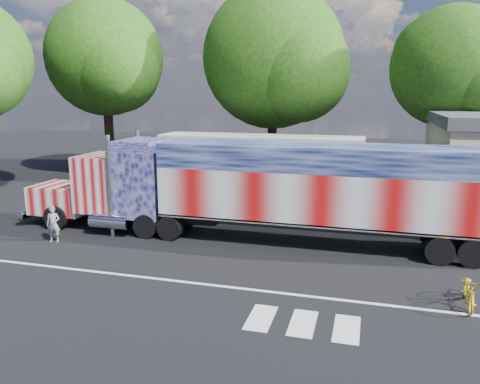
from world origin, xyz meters
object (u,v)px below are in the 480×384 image
(semi_truck, at_px, (263,187))
(coach_bus, at_px, (260,164))
(tree_ne_a, at_px, (454,68))
(bicycle, at_px, (469,290))
(woman, at_px, (53,224))
(tree_nw_a, at_px, (106,58))
(tree_n_mid, at_px, (275,58))

(semi_truck, height_order, coach_bus, semi_truck)
(tree_ne_a, bearing_deg, bicycle, -95.24)
(woman, distance_m, tree_nw_a, 18.94)
(coach_bus, height_order, woman, coach_bus)
(bicycle, relative_size, tree_nw_a, 0.14)
(semi_truck, relative_size, tree_n_mid, 1.51)
(coach_bus, height_order, tree_nw_a, tree_nw_a)
(woman, distance_m, bicycle, 16.12)
(coach_bus, relative_size, bicycle, 6.67)
(tree_nw_a, bearing_deg, tree_ne_a, 1.63)
(tree_n_mid, bearing_deg, tree_nw_a, -166.35)
(tree_ne_a, height_order, tree_n_mid, tree_n_mid)
(coach_bus, bearing_deg, tree_n_mid, 94.46)
(woman, distance_m, tree_n_mid, 21.26)
(bicycle, bearing_deg, coach_bus, 129.03)
(bicycle, xyz_separation_m, tree_nw_a, (-22.54, 17.80, 8.27))
(bicycle, bearing_deg, semi_truck, 151.83)
(bicycle, xyz_separation_m, tree_n_mid, (-10.25, 20.78, 8.23))
(woman, height_order, bicycle, woman)
(coach_bus, xyz_separation_m, bicycle, (9.70, -13.73, -1.40))
(semi_truck, bearing_deg, tree_ne_a, 56.51)
(tree_ne_a, bearing_deg, woman, -136.89)
(tree_ne_a, bearing_deg, tree_nw_a, -178.37)
(bicycle, relative_size, tree_n_mid, 0.13)
(semi_truck, height_order, bicycle, semi_truck)
(woman, xyz_separation_m, tree_n_mid, (5.75, 18.86, 7.95))
(semi_truck, relative_size, woman, 13.57)
(woman, bearing_deg, tree_nw_a, 93.74)
(bicycle, bearing_deg, tree_nw_a, 145.50)
(coach_bus, relative_size, woman, 8.07)
(coach_bus, xyz_separation_m, tree_nw_a, (-12.84, 4.07, 6.86))
(semi_truck, height_order, tree_ne_a, tree_ne_a)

